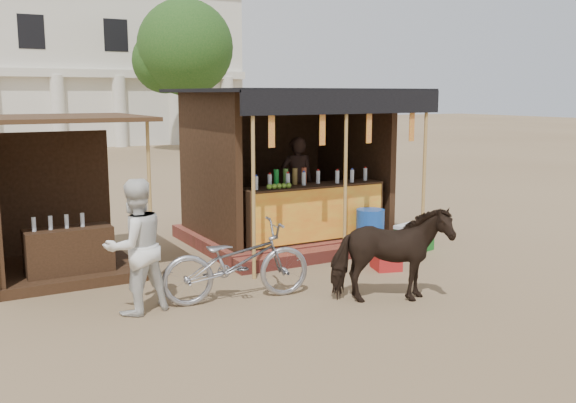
# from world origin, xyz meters

# --- Properties ---
(ground) EXTENTS (120.00, 120.00, 0.00)m
(ground) POSITION_xyz_m (0.00, 0.00, 0.00)
(ground) COLOR #846B4C
(ground) RESTS_ON ground
(main_stall) EXTENTS (3.60, 3.61, 2.78)m
(main_stall) POSITION_xyz_m (1.02, 3.36, 1.03)
(main_stall) COLOR brown
(main_stall) RESTS_ON ground
(secondary_stall) EXTENTS (2.40, 2.40, 2.38)m
(secondary_stall) POSITION_xyz_m (-3.17, 3.24, 0.85)
(secondary_stall) COLOR #392214
(secondary_stall) RESTS_ON ground
(cow) EXTENTS (1.66, 1.22, 1.28)m
(cow) POSITION_xyz_m (0.47, -0.28, 0.64)
(cow) COLOR black
(cow) RESTS_ON ground
(motorbike) EXTENTS (2.06, 0.98, 1.04)m
(motorbike) POSITION_xyz_m (-1.24, 0.77, 0.52)
(motorbike) COLOR #919299
(motorbike) RESTS_ON ground
(bystander) EXTENTS (0.94, 0.81, 1.68)m
(bystander) POSITION_xyz_m (-2.52, 0.94, 0.84)
(bystander) COLOR silver
(bystander) RESTS_ON ground
(blue_barrel) EXTENTS (0.56, 0.56, 0.75)m
(blue_barrel) POSITION_xyz_m (1.83, 2.00, 0.38)
(blue_barrel) COLOR #1545A3
(blue_barrel) RESTS_ON ground
(red_crate) EXTENTS (0.49, 0.51, 0.32)m
(red_crate) POSITION_xyz_m (1.42, 1.01, 0.16)
(red_crate) COLOR #AA1C1C
(red_crate) RESTS_ON ground
(cooler) EXTENTS (0.73, 0.59, 0.46)m
(cooler) POSITION_xyz_m (2.59, 1.74, 0.23)
(cooler) COLOR #16651D
(cooler) RESTS_ON ground
(tree) EXTENTS (4.50, 4.40, 7.00)m
(tree) POSITION_xyz_m (5.81, 22.14, 4.63)
(tree) COLOR #382314
(tree) RESTS_ON ground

